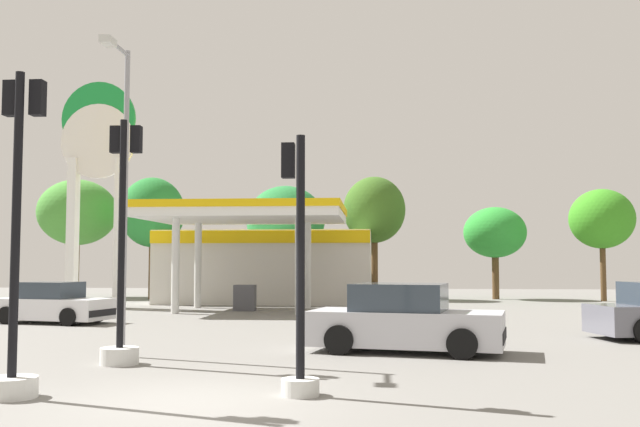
{
  "coord_description": "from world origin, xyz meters",
  "views": [
    {
      "loc": [
        2.77,
        -10.72,
        2.1
      ],
      "look_at": [
        0.79,
        14.72,
        3.81
      ],
      "focal_mm": 40.23,
      "sensor_mm": 36.0,
      "label": 1
    }
  ],
  "objects_px": {
    "car_1": "(53,304)",
    "corner_streetlamp": "(122,169)",
    "traffic_signal_1": "(121,284)",
    "car_0": "(405,321)",
    "traffic_signal_0": "(298,300)",
    "station_pole_sign": "(98,167)",
    "tree_3": "(374,210)",
    "tree_4": "(495,233)",
    "tree_2": "(286,221)",
    "traffic_signal_2": "(15,288)",
    "tree_1": "(152,213)",
    "tree_0": "(77,213)",
    "tree_5": "(602,219)"
  },
  "relations": [
    {
      "from": "station_pole_sign",
      "to": "tree_4",
      "type": "relative_size",
      "value": 2.02
    },
    {
      "from": "traffic_signal_2",
      "to": "tree_1",
      "type": "relative_size",
      "value": 0.75
    },
    {
      "from": "station_pole_sign",
      "to": "car_1",
      "type": "bearing_deg",
      "value": -77.91
    },
    {
      "from": "station_pole_sign",
      "to": "traffic_signal_0",
      "type": "xyz_separation_m",
      "value": [
        11.5,
        -20.4,
        -4.95
      ]
    },
    {
      "from": "traffic_signal_2",
      "to": "tree_2",
      "type": "height_order",
      "value": "tree_2"
    },
    {
      "from": "tree_3",
      "to": "traffic_signal_2",
      "type": "bearing_deg",
      "value": -100.72
    },
    {
      "from": "traffic_signal_0",
      "to": "tree_2",
      "type": "bearing_deg",
      "value": 97.61
    },
    {
      "from": "traffic_signal_1",
      "to": "tree_4",
      "type": "xyz_separation_m",
      "value": [
        11.91,
        26.36,
        2.07
      ]
    },
    {
      "from": "traffic_signal_0",
      "to": "car_0",
      "type": "bearing_deg",
      "value": 71.01
    },
    {
      "from": "station_pole_sign",
      "to": "car_1",
      "type": "height_order",
      "value": "station_pole_sign"
    },
    {
      "from": "traffic_signal_0",
      "to": "tree_3",
      "type": "xyz_separation_m",
      "value": [
        1.16,
        28.79,
        3.48
      ]
    },
    {
      "from": "tree_3",
      "to": "tree_0",
      "type": "bearing_deg",
      "value": 177.07
    },
    {
      "from": "traffic_signal_2",
      "to": "tree_4",
      "type": "bearing_deg",
      "value": 67.69
    },
    {
      "from": "tree_2",
      "to": "tree_4",
      "type": "distance_m",
      "value": 11.78
    },
    {
      "from": "station_pole_sign",
      "to": "traffic_signal_1",
      "type": "bearing_deg",
      "value": -66.59
    },
    {
      "from": "station_pole_sign",
      "to": "tree_5",
      "type": "xyz_separation_m",
      "value": [
        24.74,
        7.32,
        -2.08
      ]
    },
    {
      "from": "station_pole_sign",
      "to": "tree_2",
      "type": "relative_size",
      "value": 1.63
    },
    {
      "from": "car_1",
      "to": "corner_streetlamp",
      "type": "height_order",
      "value": "corner_streetlamp"
    },
    {
      "from": "tree_0",
      "to": "tree_5",
      "type": "bearing_deg",
      "value": -3.8
    },
    {
      "from": "station_pole_sign",
      "to": "tree_1",
      "type": "bearing_deg",
      "value": 88.67
    },
    {
      "from": "traffic_signal_1",
      "to": "traffic_signal_2",
      "type": "xyz_separation_m",
      "value": [
        -0.39,
        -3.62,
        0.05
      ]
    },
    {
      "from": "tree_0",
      "to": "tree_4",
      "type": "distance_m",
      "value": 24.33
    },
    {
      "from": "traffic_signal_2",
      "to": "tree_3",
      "type": "height_order",
      "value": "tree_3"
    },
    {
      "from": "tree_5",
      "to": "tree_3",
      "type": "bearing_deg",
      "value": 174.93
    },
    {
      "from": "tree_2",
      "to": "traffic_signal_2",
      "type": "bearing_deg",
      "value": -91.11
    },
    {
      "from": "car_0",
      "to": "traffic_signal_2",
      "type": "bearing_deg",
      "value": -136.13
    },
    {
      "from": "traffic_signal_2",
      "to": "corner_streetlamp",
      "type": "bearing_deg",
      "value": 89.83
    },
    {
      "from": "tree_0",
      "to": "tree_5",
      "type": "relative_size",
      "value": 1.17
    },
    {
      "from": "car_0",
      "to": "traffic_signal_1",
      "type": "relative_size",
      "value": 0.93
    },
    {
      "from": "car_0",
      "to": "traffic_signal_0",
      "type": "distance_m",
      "value": 5.89
    },
    {
      "from": "tree_2",
      "to": "corner_streetlamp",
      "type": "relative_size",
      "value": 0.92
    },
    {
      "from": "car_0",
      "to": "tree_4",
      "type": "xyz_separation_m",
      "value": [
        6.01,
        23.93,
        2.99
      ]
    },
    {
      "from": "tree_2",
      "to": "corner_streetlamp",
      "type": "bearing_deg",
      "value": -91.28
    },
    {
      "from": "car_1",
      "to": "traffic_signal_1",
      "type": "height_order",
      "value": "traffic_signal_1"
    },
    {
      "from": "tree_2",
      "to": "car_0",
      "type": "bearing_deg",
      "value": -76.09
    },
    {
      "from": "car_0",
      "to": "traffic_signal_1",
      "type": "bearing_deg",
      "value": -157.67
    },
    {
      "from": "car_1",
      "to": "traffic_signal_2",
      "type": "bearing_deg",
      "value": -67.4
    },
    {
      "from": "tree_3",
      "to": "corner_streetlamp",
      "type": "xyz_separation_m",
      "value": [
        -5.54,
        -24.75,
        -0.82
      ]
    },
    {
      "from": "traffic_signal_2",
      "to": "car_0",
      "type": "bearing_deg",
      "value": 43.87
    },
    {
      "from": "tree_3",
      "to": "car_0",
      "type": "bearing_deg",
      "value": -88.18
    },
    {
      "from": "traffic_signal_2",
      "to": "tree_2",
      "type": "distance_m",
      "value": 29.3
    },
    {
      "from": "tree_2",
      "to": "corner_streetlamp",
      "type": "xyz_separation_m",
      "value": [
        -0.55,
        -24.6,
        -0.21
      ]
    },
    {
      "from": "traffic_signal_0",
      "to": "tree_3",
      "type": "distance_m",
      "value": 29.03
    },
    {
      "from": "car_1",
      "to": "traffic_signal_2",
      "type": "xyz_separation_m",
      "value": [
        5.4,
        -12.98,
        1.05
      ]
    },
    {
      "from": "car_0",
      "to": "traffic_signal_0",
      "type": "relative_size",
      "value": 1.14
    },
    {
      "from": "station_pole_sign",
      "to": "tree_2",
      "type": "height_order",
      "value": "station_pole_sign"
    },
    {
      "from": "car_1",
      "to": "tree_4",
      "type": "height_order",
      "value": "tree_4"
    },
    {
      "from": "car_0",
      "to": "tree_4",
      "type": "bearing_deg",
      "value": 75.91
    },
    {
      "from": "tree_0",
      "to": "tree_1",
      "type": "xyz_separation_m",
      "value": [
        5.07,
        -1.67,
        -0.15
      ]
    },
    {
      "from": "corner_streetlamp",
      "to": "traffic_signal_1",
      "type": "bearing_deg",
      "value": -68.59
    }
  ]
}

